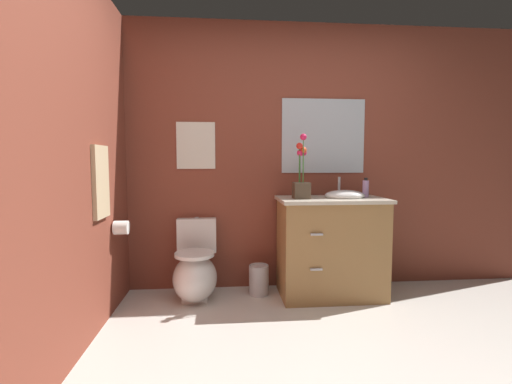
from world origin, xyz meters
name	(u,v)px	position (x,y,z in m)	size (l,w,h in m)	color
wall_back	(306,157)	(0.20, 1.71, 1.25)	(4.63, 0.05, 2.50)	brown
wall_left	(68,154)	(-1.51, 0.51, 1.25)	(0.05, 4.73, 2.50)	brown
toilet	(195,272)	(-0.85, 1.42, 0.24)	(0.38, 0.59, 0.69)	white
vanity_cabinet	(331,246)	(0.36, 1.39, 0.46)	(0.94, 0.56, 1.07)	#9E7242
flower_vase	(302,180)	(0.07, 1.35, 1.05)	(0.14, 0.14, 0.56)	#4C3D2D
soap_bottle	(366,188)	(0.68, 1.43, 0.97)	(0.06, 0.06, 0.18)	#B28CBF
trash_bin	(259,280)	(-0.29, 1.47, 0.14)	(0.18, 0.18, 0.27)	#B7B7BC
wall_poster	(196,146)	(-0.85, 1.68, 1.36)	(0.35, 0.01, 0.43)	silver
wall_mirror	(323,136)	(0.35, 1.68, 1.45)	(0.80, 0.01, 0.70)	#B2BCC6
hanging_towel	(101,182)	(-1.47, 0.94, 1.06)	(0.03, 0.28, 0.52)	tan
toilet_paper_roll	(121,228)	(-1.42, 1.22, 0.68)	(0.11, 0.11, 0.11)	white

